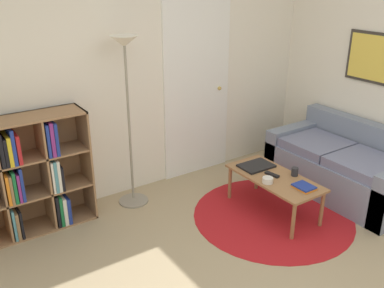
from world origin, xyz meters
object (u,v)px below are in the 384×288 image
(coffee_table, at_px, (274,180))
(cup, at_px, (295,172))
(floor_lamp, at_px, (126,77))
(bookshelf, at_px, (16,180))
(laptop, at_px, (256,166))
(bowl, at_px, (268,180))
(couch, at_px, (346,167))

(coffee_table, distance_m, cup, 0.21)
(floor_lamp, xyz_separation_m, cup, (1.23, -1.04, -0.89))
(bookshelf, xyz_separation_m, floor_lamp, (1.08, -0.07, 0.79))
(floor_lamp, relative_size, coffee_table, 1.74)
(laptop, relative_size, cup, 4.04)
(coffee_table, relative_size, cup, 11.73)
(laptop, distance_m, bowl, 0.35)
(bowl, bearing_deg, floor_lamp, 132.22)
(coffee_table, distance_m, laptop, 0.27)
(floor_lamp, height_order, coffee_table, floor_lamp)
(floor_lamp, bearing_deg, laptop, -32.82)
(bookshelf, bearing_deg, floor_lamp, -3.85)
(laptop, bearing_deg, bookshelf, 160.57)
(cup, bearing_deg, couch, -0.28)
(bookshelf, distance_m, floor_lamp, 1.34)
(coffee_table, relative_size, bowl, 9.56)
(laptop, bearing_deg, floor_lamp, 147.18)
(couch, height_order, cup, couch)
(floor_lamp, height_order, laptop, floor_lamp)
(floor_lamp, xyz_separation_m, couch, (2.02, -1.04, -1.05))
(bowl, bearing_deg, couch, -2.03)
(floor_lamp, distance_m, cup, 1.83)
(laptop, relative_size, bowl, 3.29)
(bookshelf, height_order, cup, bookshelf)
(laptop, bearing_deg, cup, -64.20)
(couch, bearing_deg, floor_lamp, 152.76)
(bowl, bearing_deg, laptop, 65.41)
(bookshelf, height_order, coffee_table, bookshelf)
(cup, bearing_deg, laptop, 115.80)
(coffee_table, height_order, bowl, bowl)
(floor_lamp, distance_m, coffee_table, 1.72)
(coffee_table, bearing_deg, cup, -27.92)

